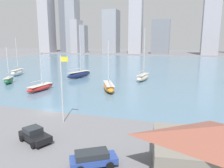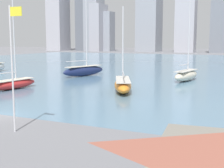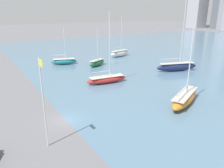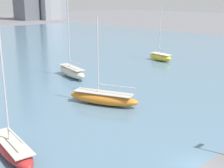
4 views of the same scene
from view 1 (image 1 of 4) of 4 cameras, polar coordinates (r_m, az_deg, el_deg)
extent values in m
plane|color=slate|center=(39.70, -15.75, -6.88)|extent=(500.00, 500.00, 0.00)
cube|color=slate|center=(104.47, 5.10, 4.68)|extent=(180.00, 140.00, 0.00)
cube|color=slate|center=(22.52, 27.07, -17.38)|extent=(12.81, 8.49, 3.58)
cylinder|color=silver|center=(32.79, -12.96, -1.51)|extent=(0.14, 0.14, 10.00)
cube|color=yellow|center=(31.81, -12.34, 6.34)|extent=(1.10, 0.03, 0.70)
cube|color=#A8A8B2|center=(236.08, -16.78, 16.78)|extent=(11.53, 13.73, 72.29)
cube|color=slate|center=(233.10, -11.06, 16.20)|extent=(14.86, 15.66, 64.85)
cube|color=#8E939E|center=(227.94, -10.24, 16.01)|extent=(10.17, 13.00, 62.19)
cube|color=#9E9EA8|center=(217.01, -9.19, 12.12)|extent=(7.13, 13.86, 30.72)
cube|color=#8E939E|center=(219.09, -7.98, 11.52)|extent=(10.09, 8.84, 25.96)
cube|color=#8E939E|center=(214.41, -0.21, 13.48)|extent=(13.55, 15.94, 39.77)
cube|color=#A8A8B2|center=(203.65, 6.25, 15.85)|extent=(11.50, 9.82, 56.30)
cube|color=slate|center=(200.13, 12.57, 11.90)|extent=(15.43, 8.41, 29.53)
cube|color=#9E9EA8|center=(198.97, 24.43, 14.18)|extent=(12.76, 10.64, 50.38)
ellipsoid|color=#B72828|center=(56.13, -18.19, -0.93)|extent=(3.34, 8.96, 1.43)
cube|color=beige|center=(55.99, -18.23, -0.26)|extent=(2.74, 7.35, 0.10)
cube|color=#2D2D33|center=(56.21, -18.16, -1.32)|extent=(0.36, 1.58, 0.65)
cylinder|color=silver|center=(55.60, -18.20, 6.39)|extent=(0.18, 0.18, 12.82)
cylinder|color=silver|center=(54.90, -19.15, 0.68)|extent=(0.61, 3.74, 0.14)
ellipsoid|color=beige|center=(67.17, 8.05, 1.70)|extent=(3.79, 9.46, 1.91)
cube|color=#BCB7AD|center=(67.02, 8.07, 2.46)|extent=(3.11, 7.75, 0.10)
cube|color=#2D2D33|center=(67.25, 8.04, 1.26)|extent=(0.44, 1.66, 0.86)
cylinder|color=silver|center=(66.96, 8.43, 8.41)|extent=(0.18, 0.18, 13.76)
cylinder|color=silver|center=(65.54, 7.71, 3.29)|extent=(0.85, 4.15, 0.14)
ellipsoid|color=#236B3D|center=(69.11, -25.37, 0.87)|extent=(4.33, 6.47, 1.66)
cube|color=#BCB7AD|center=(68.98, -25.42, 1.51)|extent=(3.55, 5.30, 0.10)
cube|color=#2D2D33|center=(69.18, -25.34, 0.50)|extent=(0.62, 1.09, 0.75)
cylinder|color=silver|center=(68.90, -25.62, 5.13)|extent=(0.18, 0.18, 8.59)
cylinder|color=silver|center=(68.17, -25.67, 2.36)|extent=(1.10, 2.16, 0.14)
ellipsoid|color=orange|center=(53.54, -0.85, -0.75)|extent=(6.38, 10.36, 1.77)
cube|color=#BCB7AD|center=(53.37, -0.85, 0.13)|extent=(5.23, 8.50, 0.10)
cube|color=#2D2D33|center=(53.64, -0.85, -1.26)|extent=(0.90, 1.75, 0.80)
cylinder|color=silver|center=(53.36, -0.97, 5.80)|extent=(0.18, 0.18, 10.34)
cylinder|color=silver|center=(51.23, -0.60, 0.96)|extent=(2.37, 5.06, 0.14)
ellipsoid|color=#19234C|center=(72.27, -8.58, 2.43)|extent=(5.25, 10.79, 2.06)
cube|color=beige|center=(72.13, -8.61, 3.20)|extent=(4.31, 8.85, 0.10)
cube|color=#2D2D33|center=(72.36, -8.57, 1.98)|extent=(0.76, 1.88, 0.93)
cylinder|color=silver|center=(72.04, -8.34, 9.15)|extent=(0.18, 0.18, 14.80)
cylinder|color=silver|center=(70.59, -9.72, 3.93)|extent=(1.87, 5.25, 0.14)
ellipsoid|color=white|center=(83.46, -23.46, 2.78)|extent=(3.73, 8.34, 2.00)
cube|color=beige|center=(83.34, -23.51, 3.43)|extent=(3.06, 6.84, 0.10)
cube|color=#2D2D33|center=(83.54, -23.43, 2.41)|extent=(0.47, 1.46, 0.90)
cylinder|color=silver|center=(83.38, -23.62, 7.24)|extent=(0.18, 0.18, 10.93)
cylinder|color=silver|center=(82.15, -23.96, 4.10)|extent=(0.93, 3.56, 0.14)
cube|color=#284293|center=(22.57, -4.83, -19.16)|extent=(4.86, 3.95, 0.62)
cube|color=#23282D|center=(22.24, -5.34, -17.85)|extent=(3.58, 3.05, 0.60)
cylinder|color=black|center=(23.76, -1.68, -18.29)|extent=(0.81, 0.63, 0.79)
cylinder|color=black|center=(22.19, -0.51, -20.63)|extent=(0.81, 0.63, 0.79)
cylinder|color=black|center=(23.38, -8.85, -18.97)|extent=(0.81, 0.63, 0.79)
cube|color=black|center=(28.72, -19.42, -12.77)|extent=(4.88, 3.79, 0.72)
cube|color=#23282D|center=(28.85, -19.99, -11.22)|extent=(2.46, 2.46, 0.65)
cylinder|color=black|center=(29.58, -22.53, -13.05)|extent=(0.77, 0.57, 0.71)
cylinder|color=black|center=(30.43, -18.85, -12.07)|extent=(0.77, 0.57, 0.71)
cylinder|color=black|center=(27.32, -19.97, -14.93)|extent=(0.77, 0.57, 0.71)
cylinder|color=black|center=(28.24, -16.06, -13.78)|extent=(0.77, 0.57, 0.71)
camera|label=2|loc=(10.12, 23.46, -18.13)|focal=50.00mm
camera|label=3|loc=(23.30, 31.23, 14.80)|focal=35.00mm
camera|label=4|loc=(47.16, -50.53, 10.26)|focal=50.00mm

